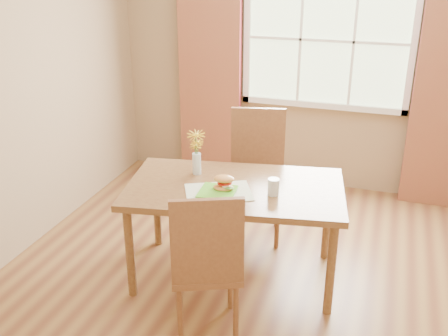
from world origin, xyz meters
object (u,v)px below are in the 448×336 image
Objects in this scene: dining_table at (235,196)px; water_glass at (273,187)px; chair_far at (257,168)px; flower_vase at (196,149)px; chair_near at (207,261)px; croissant_sandwich at (224,183)px.

water_glass is at bearing -20.34° from dining_table.
chair_far is 0.76m from flower_vase.
chair_near reaches higher than water_glass.
flower_vase is at bearing 150.72° from dining_table.
croissant_sandwich is 0.34m from water_glass.
flower_vase is (-0.29, 0.25, 0.13)m from croissant_sandwich.
dining_table is 0.72m from chair_far.
chair_near reaches higher than croissant_sandwich.
chair_near is 6.39× the size of croissant_sandwich.
water_glass reaches higher than dining_table.
dining_table is 4.98× the size of flower_vase.
chair_far is 0.87m from croissant_sandwich.
croissant_sandwich is (-0.08, 0.58, 0.26)m from chair_near.
chair_near is at bearing -111.66° from water_glass.
water_glass is at bearing -15.67° from flower_vase.
dining_table is 14.00× the size of water_glass.
dining_table is at bearing 169.21° from water_glass.
water_glass is (0.33, 0.07, -0.02)m from croissant_sandwich.
dining_table is at bearing -19.74° from flower_vase.
chair_near is 0.74m from water_glass.
water_glass is at bearing -80.60° from chair_far.
dining_table is at bearing -101.08° from chair_far.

